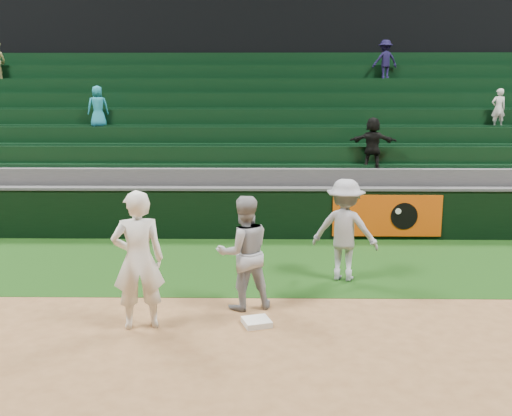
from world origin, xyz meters
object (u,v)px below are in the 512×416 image
(first_baseman, at_px, (138,260))
(baserunner, at_px, (244,253))
(base_coach, at_px, (345,230))
(first_base, at_px, (257,322))

(first_baseman, distance_m, baserunner, 1.73)
(baserunner, relative_size, base_coach, 0.97)
(first_base, height_order, first_baseman, first_baseman)
(first_base, bearing_deg, base_coach, 54.01)
(first_base, bearing_deg, baserunner, 106.47)
(first_baseman, distance_m, base_coach, 4.06)
(first_base, bearing_deg, first_baseman, -176.55)
(first_base, distance_m, baserunner, 1.16)
(baserunner, bearing_deg, first_base, 88.71)
(baserunner, bearing_deg, first_baseman, 10.91)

